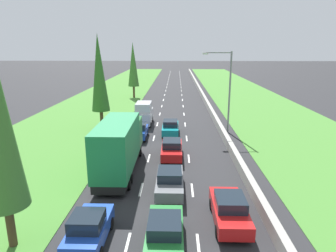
{
  "coord_description": "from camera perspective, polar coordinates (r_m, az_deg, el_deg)",
  "views": [
    {
      "loc": [
        0.62,
        -3.86,
        9.45
      ],
      "look_at": [
        -0.33,
        30.25,
        0.51
      ],
      "focal_mm": 32.38,
      "sensor_mm": 36.0,
      "label": 1
    }
  ],
  "objects": [
    {
      "name": "grey_sedan_centre_lane",
      "position": [
        20.45,
        0.33,
        -10.29
      ],
      "size": [
        1.82,
        4.5,
        1.64
      ],
      "color": "slate",
      "rests_on": "ground"
    },
    {
      "name": "poplar_tree_second",
      "position": [
        35.85,
        -12.84,
        9.65
      ],
      "size": [
        2.07,
        2.07,
        10.95
      ],
      "color": "#4C3823",
      "rests_on": "ground"
    },
    {
      "name": "lane_markings",
      "position": [
        64.56,
        1.03,
        6.27
      ],
      "size": [
        3.64,
        116.0,
        0.01
      ],
      "color": "white",
      "rests_on": "ground"
    },
    {
      "name": "blue_hatchback_left_lane",
      "position": [
        16.1,
        -14.64,
        -18.19
      ],
      "size": [
        1.74,
        3.9,
        1.72
      ],
      "color": "#1E47B7",
      "rests_on": "ground"
    },
    {
      "name": "ground_plane",
      "position": [
        64.56,
        1.03,
        6.27
      ],
      "size": [
        300.0,
        300.0,
        0.0
      ],
      "primitive_type": "plane",
      "color": "#28282B",
      "rests_on": "ground"
    },
    {
      "name": "blue_hatchback_left_lane_third",
      "position": [
        32.18,
        -5.51,
        -0.91
      ],
      "size": [
        1.74,
        3.9,
        1.72
      ],
      "color": "#1E47B7",
      "rests_on": "ground"
    },
    {
      "name": "street_light_mast",
      "position": [
        34.15,
        11.0,
        7.33
      ],
      "size": [
        3.2,
        0.28,
        9.0
      ],
      "color": "gray",
      "rests_on": "ground"
    },
    {
      "name": "poplar_tree_third",
      "position": [
        58.15,
        -6.58,
        11.39
      ],
      "size": [
        2.06,
        2.06,
        10.3
      ],
      "color": "#4C3823",
      "rests_on": "ground"
    },
    {
      "name": "median_barrier",
      "position": [
        64.69,
        6.12,
        6.58
      ],
      "size": [
        0.44,
        120.0,
        0.85
      ],
      "primitive_type": "cube",
      "color": "#9E9B93",
      "rests_on": "ground"
    },
    {
      "name": "green_box_truck_left_lane",
      "position": [
        23.43,
        -9.1,
        -3.57
      ],
      "size": [
        2.46,
        9.4,
        4.18
      ],
      "color": "black",
      "rests_on": "ground"
    },
    {
      "name": "grass_verge_left",
      "position": [
        65.9,
        -10.11,
        6.23
      ],
      "size": [
        14.0,
        140.0,
        0.04
      ],
      "primitive_type": "cube",
      "color": "#478433",
      "rests_on": "ground"
    },
    {
      "name": "grass_verge_right",
      "position": [
        66.0,
        13.65,
        6.06
      ],
      "size": [
        14.0,
        140.0,
        0.04
      ],
      "primitive_type": "cube",
      "color": "#478433",
      "rests_on": "ground"
    },
    {
      "name": "red_sedan_centre_lane",
      "position": [
        26.55,
        0.71,
        -4.3
      ],
      "size": [
        1.82,
        4.5,
        1.64
      ],
      "color": "red",
      "rests_on": "ground"
    },
    {
      "name": "green_sedan_centre_lane",
      "position": [
        15.35,
        -0.61,
        -19.56
      ],
      "size": [
        1.82,
        4.5,
        1.64
      ],
      "color": "#237A33",
      "rests_on": "ground"
    },
    {
      "name": "teal_sedan_centre_lane",
      "position": [
        33.51,
        0.46,
        -0.25
      ],
      "size": [
        1.82,
        4.5,
        1.64
      ],
      "color": "teal",
      "rests_on": "ground"
    },
    {
      "name": "red_sedan_right_lane",
      "position": [
        17.56,
        11.49,
        -15.1
      ],
      "size": [
        1.82,
        4.5,
        1.64
      ],
      "color": "red",
      "rests_on": "ground"
    },
    {
      "name": "silver_van_left_lane",
      "position": [
        37.85,
        -4.56,
        2.36
      ],
      "size": [
        1.96,
        4.9,
        2.82
      ],
      "color": "silver",
      "rests_on": "ground"
    }
  ]
}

